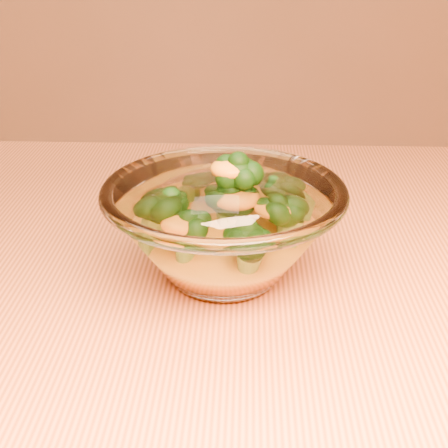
{
  "coord_description": "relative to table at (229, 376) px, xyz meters",
  "views": [
    {
      "loc": [
        0.01,
        -0.48,
        1.05
      ],
      "look_at": [
        -0.01,
        0.02,
        0.81
      ],
      "focal_mm": 50.0,
      "sensor_mm": 36.0,
      "label": 1
    }
  ],
  "objects": [
    {
      "name": "glass_bowl",
      "position": [
        -0.01,
        0.02,
        0.15
      ],
      "size": [
        0.22,
        0.22,
        0.1
      ],
      "color": "white",
      "rests_on": "table"
    },
    {
      "name": "table",
      "position": [
        0.0,
        0.0,
        0.0
      ],
      "size": [
        1.2,
        0.8,
        0.75
      ],
      "color": "#C2683A",
      "rests_on": "ground"
    },
    {
      "name": "cheese_sauce",
      "position": [
        -0.01,
        0.02,
        0.13
      ],
      "size": [
        0.13,
        0.13,
        0.04
      ],
      "primitive_type": "ellipsoid",
      "color": "orange",
      "rests_on": "glass_bowl"
    },
    {
      "name": "broccoli_heap",
      "position": [
        -0.0,
        0.03,
        0.16
      ],
      "size": [
        0.14,
        0.12,
        0.08
      ],
      "color": "black",
      "rests_on": "cheese_sauce"
    }
  ]
}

